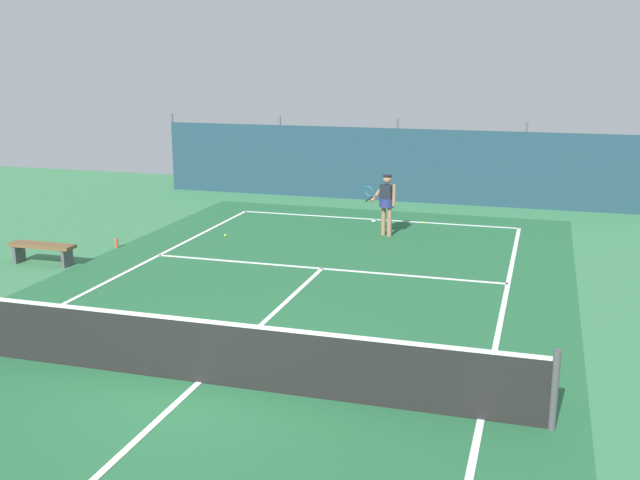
# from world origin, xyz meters

# --- Properties ---
(ground_plane) EXTENTS (36.00, 36.00, 0.00)m
(ground_plane) POSITION_xyz_m (0.00, 0.00, 0.00)
(ground_plane) COLOR #387A4C
(court_surface) EXTENTS (11.02, 26.60, 0.01)m
(court_surface) POSITION_xyz_m (0.00, 0.00, 0.00)
(court_surface) COLOR #236038
(court_surface) RESTS_ON ground
(tennis_net) EXTENTS (10.12, 0.10, 1.10)m
(tennis_net) POSITION_xyz_m (0.00, 0.00, 0.51)
(tennis_net) COLOR black
(tennis_net) RESTS_ON ground
(back_fence) EXTENTS (16.30, 0.98, 2.70)m
(back_fence) POSITION_xyz_m (-0.00, 15.44, 0.67)
(back_fence) COLOR #1E3D4C
(back_fence) RESTS_ON ground
(tennis_player) EXTENTS (0.85, 0.64, 1.64)m
(tennis_player) POSITION_xyz_m (0.71, 10.02, 0.96)
(tennis_player) COLOR #9E7051
(tennis_player) RESTS_ON ground
(tennis_ball_near_player) EXTENTS (0.07, 0.07, 0.07)m
(tennis_ball_near_player) POSITION_xyz_m (1.42, 11.78, 0.03)
(tennis_ball_near_player) COLOR #CCDB33
(tennis_ball_near_player) RESTS_ON ground
(tennis_ball_midcourt) EXTENTS (0.07, 0.07, 0.07)m
(tennis_ball_midcourt) POSITION_xyz_m (-3.38, 8.69, 0.03)
(tennis_ball_midcourt) COLOR #CCDB33
(tennis_ball_midcourt) RESTS_ON ground
(parked_car) EXTENTS (2.12, 4.25, 1.68)m
(parked_car) POSITION_xyz_m (3.39, 17.61, 0.84)
(parked_car) COLOR maroon
(parked_car) RESTS_ON ground
(courtside_bench) EXTENTS (1.60, 0.40, 0.49)m
(courtside_bench) POSITION_xyz_m (-6.31, 4.93, 0.37)
(courtside_bench) COLOR brown
(courtside_bench) RESTS_ON ground
(water_bottle) EXTENTS (0.08, 0.08, 0.24)m
(water_bottle) POSITION_xyz_m (-5.52, 6.79, 0.12)
(water_bottle) COLOR #D84C38
(water_bottle) RESTS_ON ground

